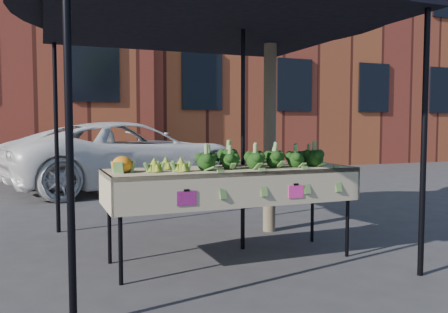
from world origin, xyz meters
TOP-DOWN VIEW (x-y plane):
  - ground at (0.00, 0.00)m, footprint 90.00×90.00m
  - table at (-0.08, -0.03)m, footprint 2.41×0.82m
  - canopy at (-0.17, 0.38)m, footprint 3.16×3.16m
  - broccoli_heap at (0.24, -0.01)m, footprint 1.44×0.54m
  - romanesco_cluster at (-0.75, -0.05)m, footprint 0.41×0.45m
  - cauliflower_pair at (-1.13, -0.08)m, footprint 0.18×0.18m
  - vehicle at (-0.09, 5.55)m, footprint 1.90×2.56m
  - street_tree at (0.83, 0.95)m, footprint 2.25×2.25m
  - building_right at (7.00, 12.50)m, footprint 12.00×8.00m

SIDE VIEW (x-z plane):
  - ground at x=0.00m, z-range 0.00..0.00m
  - table at x=-0.08m, z-range 0.00..0.90m
  - cauliflower_pair at x=-1.13m, z-range 0.90..1.06m
  - romanesco_cluster at x=-0.75m, z-range 0.90..1.08m
  - broccoli_heap at x=0.24m, z-range 0.90..1.13m
  - canopy at x=-0.17m, z-range 0.00..2.74m
  - street_tree at x=0.83m, z-range 0.00..4.44m
  - vehicle at x=-0.09m, z-range 0.00..4.97m
  - building_right at x=7.00m, z-range 0.00..8.50m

